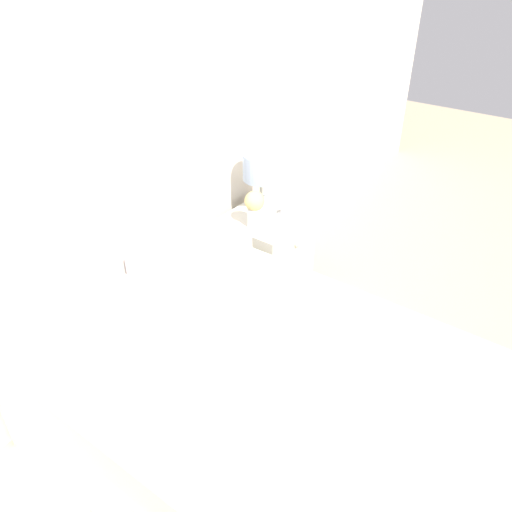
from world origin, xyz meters
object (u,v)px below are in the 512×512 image
nightstand (265,255)px  bed (257,399)px  teacup (286,212)px  table_lamp (261,171)px  flower_vase (255,207)px

nightstand → bed: bearing=-146.1°
bed → teacup: size_ratio=17.78×
bed → teacup: (1.11, 0.59, 0.30)m
table_lamp → flower_vase: bearing=-153.7°
nightstand → table_lamp: size_ratio=1.56×
table_lamp → bed: bearing=-144.7°
bed → table_lamp: 1.43m
nightstand → flower_vase: bearing=-173.5°
teacup → nightstand: bearing=134.7°
bed → teacup: 1.29m
flower_vase → teacup: (0.23, -0.08, -0.10)m
bed → nightstand: bed is taller
table_lamp → teacup: size_ratio=3.32×
bed → nightstand: (1.01, 0.68, -0.02)m
nightstand → table_lamp: table_lamp is taller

